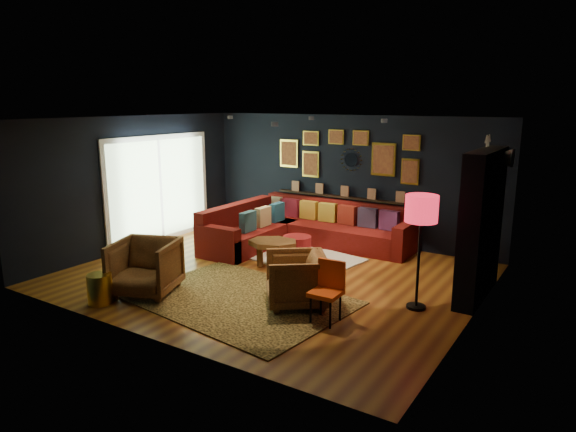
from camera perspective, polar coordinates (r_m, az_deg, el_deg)
The scene contains 20 objects.
floor at distance 8.70m, azimuth -1.73°, elevation -6.62°, with size 6.50×6.50×0.00m, color #995D1E.
room_walls at distance 8.31m, azimuth -1.80°, elevation 3.80°, with size 6.50×6.50×6.50m.
sectional at distance 10.39m, azimuth 1.08°, elevation -1.55°, with size 3.41×2.69×0.86m.
ledge at distance 10.71m, azimuth 6.34°, elevation 2.09°, with size 3.20×0.12×0.04m, color black.
gallery_wall at distance 10.63m, azimuth 6.48°, elevation 6.83°, with size 3.15×0.04×1.02m.
sunburst_mirror at distance 10.59m, azimuth 7.03°, elevation 6.21°, with size 0.47×0.16×0.47m.
fireplace at distance 8.05m, azimuth 20.59°, elevation -1.47°, with size 0.31×1.60×2.20m.
deer_head at distance 8.35m, azimuth 22.19°, elevation 6.08°, with size 0.50×0.28×0.45m.
sliding_door at distance 10.92m, azimuth -14.04°, elevation 2.94°, with size 0.06×2.80×2.20m.
ceiling_spots at distance 8.89m, azimuth 1.12°, elevation 10.64°, with size 3.30×2.50×0.06m.
shag_rug at distance 9.60m, azimuth 1.68°, elevation -4.68°, with size 1.97×1.43×0.03m, color white.
leopard_rug at distance 7.71m, azimuth -5.39°, elevation -9.22°, with size 3.10×2.21×0.02m, color #B08B40.
coffee_table at distance 9.04m, azimuth -1.69°, elevation -3.30°, with size 1.06×0.91×0.45m.
pouf at distance 9.73m, azimuth 1.02°, elevation -3.26°, with size 0.54×0.54×0.35m, color maroon.
armchair_left at distance 8.07m, azimuth -15.61°, elevation -5.23°, with size 0.90×0.84×0.92m, color #C3783A.
armchair_right at distance 7.36m, azimuth 0.88°, elevation -6.80°, with size 0.82×0.77×0.84m, color #C3783A.
gold_stool at distance 7.96m, azimuth -20.17°, elevation -7.61°, with size 0.35×0.35×0.44m, color yellow.
orange_chair at distance 6.86m, azimuth 4.49°, elevation -7.79°, with size 0.39×0.39×0.82m.
floor_lamp at distance 7.22m, azimuth 14.59°, elevation 0.24°, with size 0.45×0.45×1.63m.
dog at distance 8.10m, azimuth 1.78°, elevation -6.46°, with size 1.30×0.64×0.41m, color #C38145, non-canonical shape.
Camera 1 is at (4.64, -6.78, 2.88)m, focal length 32.00 mm.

